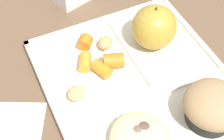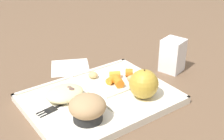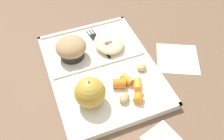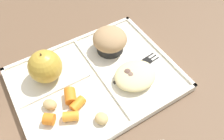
% 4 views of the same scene
% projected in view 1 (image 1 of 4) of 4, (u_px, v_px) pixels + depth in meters
% --- Properties ---
extents(ground, '(6.00, 6.00, 0.00)m').
position_uv_depth(ground, '(145.00, 100.00, 0.59)').
color(ground, brown).
extents(lunch_tray, '(0.39, 0.30, 0.02)m').
position_uv_depth(lunch_tray, '(146.00, 97.00, 0.58)').
color(lunch_tray, silver).
rests_on(lunch_tray, ground).
extents(green_apple, '(0.08, 0.08, 0.08)m').
position_uv_depth(green_apple, '(154.00, 27.00, 0.62)').
color(green_apple, '#B79333').
rests_on(green_apple, lunch_tray).
extents(bran_muffin, '(0.09, 0.09, 0.06)m').
position_uv_depth(bran_muffin, '(212.00, 106.00, 0.52)').
color(bran_muffin, black).
rests_on(bran_muffin, lunch_tray).
extents(carrot_slice_tilted, '(0.04, 0.03, 0.02)m').
position_uv_depth(carrot_slice_tilted, '(85.00, 62.00, 0.61)').
color(carrot_slice_tilted, orange).
rests_on(carrot_slice_tilted, lunch_tray).
extents(carrot_slice_diagonal, '(0.04, 0.04, 0.03)m').
position_uv_depth(carrot_slice_diagonal, '(114.00, 61.00, 0.61)').
color(carrot_slice_diagonal, orange).
rests_on(carrot_slice_diagonal, lunch_tray).
extents(carrot_slice_small, '(0.03, 0.03, 0.02)m').
position_uv_depth(carrot_slice_small, '(85.00, 42.00, 0.64)').
color(carrot_slice_small, orange).
rests_on(carrot_slice_small, lunch_tray).
extents(carrot_slice_near_corner, '(0.04, 0.03, 0.02)m').
position_uv_depth(carrot_slice_near_corner, '(101.00, 69.00, 0.60)').
color(carrot_slice_near_corner, orange).
rests_on(carrot_slice_near_corner, lunch_tray).
extents(potato_chunk_browned, '(0.04, 0.04, 0.02)m').
position_uv_depth(potato_chunk_browned, '(105.00, 43.00, 0.64)').
color(potato_chunk_browned, tan).
rests_on(potato_chunk_browned, lunch_tray).
extents(potato_chunk_small, '(0.04, 0.04, 0.02)m').
position_uv_depth(potato_chunk_small, '(76.00, 93.00, 0.57)').
color(potato_chunk_small, tan).
rests_on(potato_chunk_small, lunch_tray).
extents(meatball_front, '(0.03, 0.03, 0.03)m').
position_uv_depth(meatball_front, '(143.00, 131.00, 0.52)').
color(meatball_front, brown).
rests_on(meatball_front, lunch_tray).
extents(meatball_back, '(0.03, 0.03, 0.03)m').
position_uv_depth(meatball_back, '(137.00, 135.00, 0.51)').
color(meatball_back, '#755B4C').
rests_on(meatball_back, lunch_tray).
extents(paper_napkin, '(0.17, 0.17, 0.00)m').
position_uv_depth(paper_napkin, '(1.00, 136.00, 0.55)').
color(paper_napkin, white).
rests_on(paper_napkin, ground).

